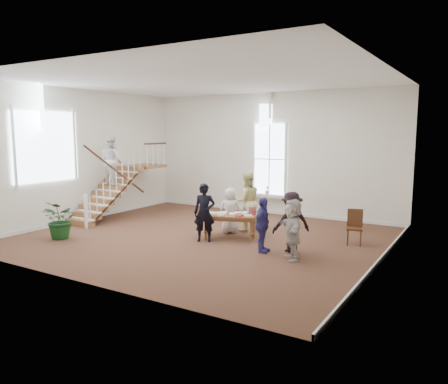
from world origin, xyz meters
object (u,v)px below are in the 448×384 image
Objects in this scene: elderly_woman at (230,210)px; person_yellow at (247,202)px; woman_cluster_a at (263,225)px; side_chair at (355,225)px; floor_plant at (61,220)px; woman_cluster_b at (291,222)px; police_officer at (204,213)px; woman_cluster_c at (293,229)px; library_table at (230,217)px.

person_yellow is (0.30, 0.50, 0.22)m from elderly_woman.
person_yellow is at bearing 32.32° from woman_cluster_a.
woman_cluster_a is 2.75m from side_chair.
floor_plant is (-3.79, -3.16, -0.14)m from elderly_woman.
woman_cluster_b is (0.60, 0.45, 0.07)m from woman_cluster_a.
floor_plant reaches higher than side_chair.
police_officer reaches higher than floor_plant.
person_yellow is at bearing 168.78° from side_chair.
person_yellow is at bearing 51.06° from police_officer.
person_yellow is 2.45m from woman_cluster_a.
elderly_woman is 3.15m from woman_cluster_c.
woman_cluster_a is at bearing -31.21° from police_officer.
elderly_woman is 4.93m from floor_plant.
police_officer is 2.52m from woman_cluster_b.
person_yellow is 3.32m from side_chair.
woman_cluster_c is (2.70, -1.62, 0.04)m from elderly_woman.
police_officer is 4.16m from floor_plant.
person_yellow reaches higher than woman_cluster_a.
police_officer is at bearing 30.38° from person_yellow.
library_table is at bearing 54.88° from woman_cluster_a.
woman_cluster_b is (2.05, -0.37, 0.15)m from library_table.
woman_cluster_a is 0.92m from woman_cluster_c.
elderly_woman is at bearing 176.42° from side_chair.
woman_cluster_a is 0.96× the size of woman_cluster_c.
woman_cluster_c is at bearing -125.33° from side_chair.
woman_cluster_c is at bearing 13.32° from floor_plant.
library_table is 1.67m from woman_cluster_a.
woman_cluster_a is at bearing 106.58° from elderly_woman.
person_yellow is at bearing -166.23° from woman_cluster_c.
woman_cluster_c is (0.90, -0.20, 0.03)m from woman_cluster_a.
elderly_woman is at bearing 100.15° from library_table.
elderly_woman is at bearing -155.74° from woman_cluster_c.
floor_plant is at bearing 101.61° from woman_cluster_a.
library_table is 1.02× the size of police_officer.
elderly_woman is 3.66m from side_chair.
side_chair is (3.24, 1.25, -0.10)m from library_table.
police_officer is at bearing -166.61° from side_chair.
library_table is at bearing -148.20° from woman_cluster_c.
person_yellow is 3.21m from woman_cluster_c.
woman_cluster_c reaches higher than floor_plant.
police_officer is 1.11× the size of woman_cluster_c.
side_chair is (1.79, 2.07, -0.18)m from woman_cluster_a.
side_chair is at bearing 155.13° from elderly_woman.
elderly_woman is at bearing 59.36° from police_officer.
woman_cluster_a is 0.75m from woman_cluster_b.
floor_plant is (-6.19, -2.19, -0.22)m from woman_cluster_b.
floor_plant is 8.30m from side_chair.
woman_cluster_a is at bearing 81.22° from person_yellow.
woman_cluster_a reaches higher than elderly_woman.
side_chair is at bearing 27.28° from floor_plant.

